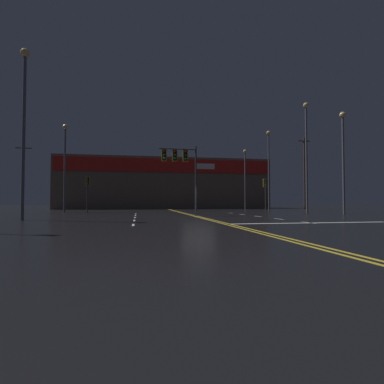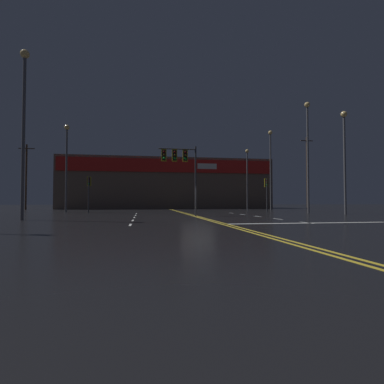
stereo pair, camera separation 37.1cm
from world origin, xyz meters
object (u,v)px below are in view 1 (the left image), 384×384
Objects in this scene: streetlight_far_median at (269,160)px; streetlight_far_right at (24,112)px; streetlight_near_right at (65,156)px; traffic_signal_median at (180,161)px; streetlight_median_approach at (245,171)px; streetlight_far_left at (343,149)px; traffic_signal_corner_northeast at (265,187)px; traffic_signal_corner_northwest at (88,186)px; streetlight_near_left at (306,144)px.

streetlight_far_right is at bearing -144.17° from streetlight_far_median.
streetlight_near_right is 25.63m from streetlight_far_median.
streetlight_far_right is 30.31m from streetlight_far_median.
streetlight_far_right reaches higher than streetlight_far_median.
traffic_signal_median is 0.61× the size of streetlight_median_approach.
streetlight_near_right reaches higher than streetlight_far_left.
streetlight_far_right reaches higher than streetlight_near_right.
traffic_signal_corner_northwest is at bearing 179.73° from traffic_signal_corner_northeast.
streetlight_far_left is (1.55, -3.55, -1.06)m from streetlight_near_left.
streetlight_far_left is at bearing -84.98° from streetlight_far_median.
streetlight_far_right reaches higher than traffic_signal_median.
streetlight_near_left is 9.90m from streetlight_far_median.
traffic_signal_corner_northeast is 9.69m from streetlight_far_left.
streetlight_near_right reaches higher than streetlight_median_approach.
streetlight_near_right is at bearing -157.86° from streetlight_median_approach.
streetlight_far_left is at bearing -19.12° from traffic_signal_corner_northwest.
streetlight_far_median is at bearing 12.81° from traffic_signal_corner_northwest.
streetlight_far_median is at bearing 7.82° from streetlight_near_right.
streetlight_far_left is at bearing -83.73° from streetlight_median_approach.
streetlight_far_median is (14.09, 13.96, 2.32)m from traffic_signal_median.
traffic_signal_corner_northwest is 0.35× the size of streetlight_far_median.
streetlight_near_right is at bearing -172.18° from streetlight_far_median.
traffic_signal_corner_northwest is 25.49m from streetlight_far_left.
streetlight_far_median is (24.57, 17.74, -0.04)m from streetlight_far_right.
traffic_signal_corner_northeast is (11.21, 8.71, -1.62)m from traffic_signal_median.
streetlight_median_approach is 20.00m from streetlight_far_left.
streetlight_near_left is 25.45m from streetlight_far_right.
streetlight_far_median is at bearing 87.88° from streetlight_near_left.
traffic_signal_corner_northwest is at bearing 168.05° from streetlight_near_left.
traffic_signal_corner_northwest is at bearing -31.97° from streetlight_near_right.
streetlight_near_left is at bearing 113.54° from streetlight_far_left.
streetlight_far_right is at bearing -86.72° from streetlight_near_right.
traffic_signal_median is 14.29m from traffic_signal_corner_northeast.
streetlight_median_approach is at bearing 96.27° from streetlight_far_left.
streetlight_far_right is at bearing -170.52° from streetlight_far_left.
traffic_signal_median is 12.43m from traffic_signal_corner_northwest.
streetlight_far_left is (23.89, -8.28, 3.26)m from traffic_signal_corner_northwest.
streetlight_far_right is (-23.57, -24.18, 0.85)m from streetlight_median_approach.
streetlight_near_right is (-25.02, 6.40, -0.96)m from streetlight_near_left.
traffic_signal_corner_northeast is at bearing 118.43° from streetlight_near_left.
streetlight_far_median is at bearing 35.83° from streetlight_far_right.
traffic_signal_corner_northwest is 0.35× the size of streetlight_far_right.
streetlight_far_right is (-24.21, -7.85, -0.29)m from streetlight_near_left.
streetlight_near_left reaches higher than streetlight_far_left.
streetlight_far_left reaches higher than traffic_signal_corner_northwest.
streetlight_far_right is (0.82, -14.25, 0.67)m from streetlight_near_right.
traffic_signal_median is 24.28m from streetlight_median_approach.
streetlight_near_right is at bearing 137.16° from traffic_signal_median.
streetlight_far_right is (-10.48, -3.78, 2.36)m from traffic_signal_median.
traffic_signal_median is at bearing -142.16° from traffic_signal_corner_northeast.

